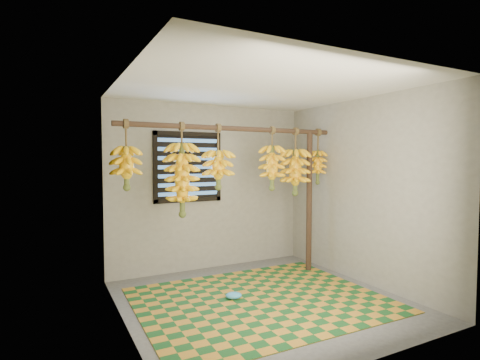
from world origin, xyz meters
TOP-DOWN VIEW (x-y plane):
  - floor at (0.00, 0.00)m, footprint 3.00×3.00m
  - ceiling at (0.00, 0.00)m, footprint 3.00×3.00m
  - wall_back at (0.00, 1.50)m, footprint 3.00×0.01m
  - wall_left at (-1.50, 0.00)m, footprint 0.01×3.00m
  - wall_right at (1.50, 0.00)m, footprint 0.01×3.00m
  - window at (-0.35, 1.48)m, footprint 1.00×0.04m
  - hanging_pole at (0.00, 0.70)m, footprint 3.00×0.06m
  - support_post at (1.20, 0.70)m, footprint 0.08×0.08m
  - woven_mat at (-0.01, 0.02)m, footprint 2.74×2.21m
  - plastic_bag at (-0.27, 0.18)m, footprint 0.23×0.20m
  - banana_bunch_a at (-1.35, 0.70)m, footprint 0.32×0.32m
  - banana_bunch_b at (-0.70, 0.70)m, footprint 0.39×0.39m
  - banana_bunch_c at (-0.23, 0.70)m, footprint 0.37×0.37m
  - banana_bunch_d at (0.57, 0.70)m, footprint 0.34×0.34m
  - banana_bunch_e at (0.95, 0.70)m, footprint 0.39×0.39m
  - banana_bunch_f at (1.35, 0.70)m, footprint 0.26×0.26m

SIDE VIEW (x-z plane):
  - floor at x=0.00m, z-range -0.01..0.00m
  - woven_mat at x=-0.01m, z-range 0.00..0.01m
  - plastic_bag at x=-0.27m, z-range 0.01..0.09m
  - support_post at x=1.20m, z-range 0.00..2.00m
  - wall_back at x=0.00m, z-range 0.00..2.40m
  - wall_left at x=-1.50m, z-range 0.00..2.40m
  - wall_right at x=1.50m, z-range 0.00..2.40m
  - banana_bunch_b at x=-0.70m, z-range 0.80..1.92m
  - banana_bunch_e at x=0.95m, z-range 0.97..1.90m
  - banana_bunch_c at x=-0.23m, z-range 1.08..1.89m
  - banana_bunch_d at x=0.57m, z-range 1.07..1.92m
  - window at x=-0.35m, z-range 1.00..2.00m
  - banana_bunch_f at x=1.35m, z-range 1.10..1.90m
  - banana_bunch_a at x=-1.35m, z-range 1.12..1.90m
  - hanging_pole at x=0.00m, z-range 1.97..2.03m
  - ceiling at x=0.00m, z-range 2.40..2.41m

